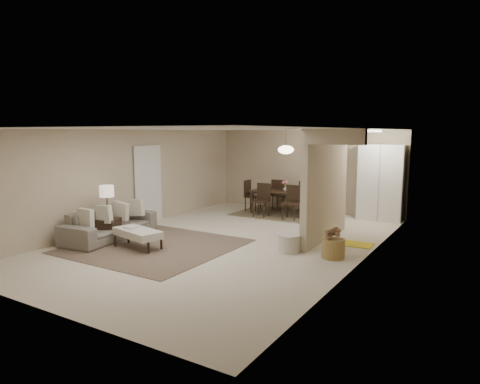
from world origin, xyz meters
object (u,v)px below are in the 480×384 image
Objects in this scene: pantry_cabinet at (381,183)px; sofa at (110,224)px; ottoman_bench at (138,233)px; dining_table at (285,202)px; side_table at (108,229)px; round_pouf at (289,243)px; wicker_basket at (333,249)px.

pantry_cabinet is 0.89× the size of sofa.
pantry_cabinet is 6.77m from ottoman_bench.
dining_table is at bearing -31.19° from sofa.
side_table is 1.07× the size of round_pouf.
side_table is (-4.75, -5.47, -0.81)m from pantry_cabinet.
sofa is 4.15m from round_pouf.
ottoman_bench is at bearing -111.37° from sofa.
wicker_basket reaches higher than round_pouf.
side_table reaches higher than round_pouf.
pantry_cabinet reaches higher than side_table.
ottoman_bench is 2.77× the size of wicker_basket.
dining_table is (-2.75, 3.61, 0.16)m from wicker_basket.
sofa is at bearing -164.41° from round_pouf.
round_pouf is (-0.80, -4.25, -0.87)m from pantry_cabinet.
dining_table is (2.16, 4.79, 0.01)m from sofa.
sofa reaches higher than side_table.
round_pouf is at bearing -81.30° from sofa.
side_table reaches higher than wicker_basket.
pantry_cabinet is 4.57× the size of round_pouf.
round_pouf is (3.95, 1.22, -0.07)m from side_table.
ottoman_bench reaches higher than round_pouf.
round_pouf is at bearing 17.22° from side_table.
wicker_basket is at bearing -56.17° from dining_table.
pantry_cabinet reaches higher than sofa.
sofa is 5.25m from dining_table.
pantry_cabinet is at bearing 91.51° from wicker_basket.
wicker_basket is (3.75, 1.47, -0.14)m from ottoman_bench.
side_table is at bearing -165.24° from wicker_basket.
sofa is at bearing -166.57° from wicker_basket.
wicker_basket is at bearing -83.46° from sofa.
side_table is 1.10× the size of wicker_basket.
side_table is at bearing -130.95° from pantry_cabinet.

